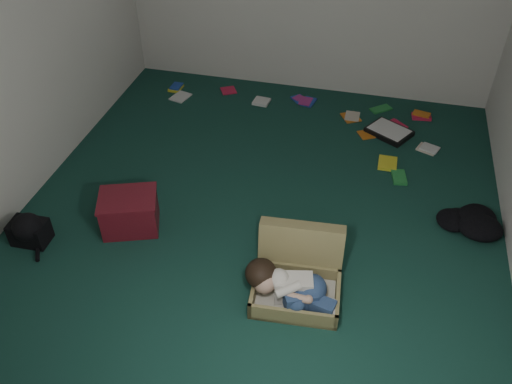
% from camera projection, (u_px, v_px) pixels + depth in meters
% --- Properties ---
extents(floor, '(4.50, 4.50, 0.00)m').
position_uv_depth(floor, '(260.00, 213.00, 4.62)').
color(floor, '#143B31').
rests_on(floor, ground).
extents(wall_front, '(4.50, 0.00, 4.50)m').
position_uv_depth(wall_front, '(128.00, 339.00, 2.11)').
color(wall_front, silver).
rests_on(wall_front, ground).
extents(wall_left, '(0.00, 4.50, 4.50)m').
position_uv_depth(wall_left, '(8.00, 45.00, 4.16)').
color(wall_left, silver).
rests_on(wall_left, ground).
extents(suitcase, '(0.66, 0.65, 0.46)m').
position_uv_depth(suitcase, '(298.00, 274.00, 3.91)').
color(suitcase, '#8F834E').
rests_on(suitcase, floor).
extents(person, '(0.68, 0.32, 0.28)m').
position_uv_depth(person, '(290.00, 286.00, 3.77)').
color(person, silver).
rests_on(person, suitcase).
extents(maroon_bin, '(0.55, 0.50, 0.32)m').
position_uv_depth(maroon_bin, '(130.00, 212.00, 4.39)').
color(maroon_bin, maroon).
rests_on(maroon_bin, floor).
extents(backpack, '(0.36, 0.30, 0.21)m').
position_uv_depth(backpack, '(30.00, 231.00, 4.29)').
color(backpack, black).
rests_on(backpack, floor).
extents(clothing_pile, '(0.46, 0.40, 0.13)m').
position_uv_depth(clothing_pile, '(468.00, 219.00, 4.47)').
color(clothing_pile, black).
rests_on(clothing_pile, floor).
extents(paper_tray, '(0.52, 0.48, 0.06)m').
position_uv_depth(paper_tray, '(389.00, 132.00, 5.53)').
color(paper_tray, black).
rests_on(paper_tray, floor).
extents(book_scatter, '(3.00, 1.41, 0.02)m').
position_uv_depth(book_scatter, '(323.00, 118.00, 5.77)').
color(book_scatter, yellow).
rests_on(book_scatter, floor).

